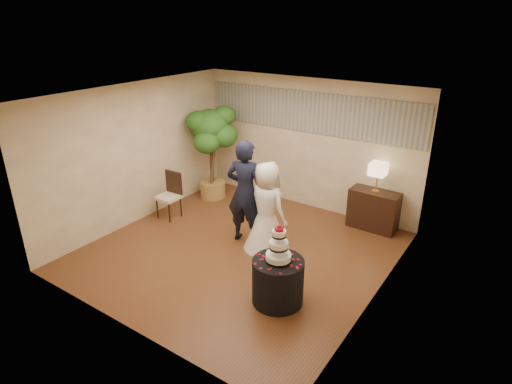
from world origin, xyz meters
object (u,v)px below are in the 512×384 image
Objects in this scene: table_lamp at (377,177)px; ficus_tree at (211,152)px; groom at (245,192)px; side_chair at (168,196)px; console at (373,210)px; wedding_cake at (279,243)px; bride at (267,206)px; cake_table at (278,281)px.

ficus_tree reaches higher than table_lamp.
side_chair is (-1.90, -0.11, -0.50)m from groom.
side_chair reaches higher than console.
groom is at bearing 139.55° from wedding_cake.
bride is at bearing -126.10° from table_lamp.
cake_table is at bearing 0.00° from wedding_cake.
wedding_cake is at bearing -96.11° from table_lamp.
ficus_tree is at bearing -169.75° from console.
side_chair is at bearing -150.98° from console.
wedding_cake is 0.61× the size of console.
table_lamp is at bearing 0.00° from console.
table_lamp is (1.81, 1.82, 0.10)m from groom.
cake_table is 3.18m from table_lamp.
wedding_cake reaches higher than console.
cake_table is 0.80× the size of console.
bride is 2.66m from ficus_tree.
bride is 2.16× the size of cake_table.
console is 4.18m from side_chair.
console is 3.76m from ficus_tree.
console is at bearing 83.89° from wedding_cake.
side_chair is at bearing 161.17° from wedding_cake.
ficus_tree is at bearing 142.79° from wedding_cake.
table_lamp is 4.22m from side_chair.
groom is 1.96m from side_chair.
wedding_cake is at bearing 126.94° from groom.
bride is 1.67m from cake_table.
bride is 2.40m from side_chair.
bride is at bearing 128.78° from wedding_cake.
wedding_cake is 3.15m from console.
ficus_tree is (-3.65, -0.56, 0.69)m from console.
side_chair is (-2.37, -0.10, -0.34)m from bride.
side_chair is at bearing 161.17° from cake_table.
wedding_cake is at bearing -94.55° from console.
groom is at bearing 139.55° from cake_table.
cake_table is 0.64m from wedding_cake.
groom reaches higher than bride.
bride is at bearing 128.78° from cake_table.
wedding_cake is 3.61m from side_chair.
groom reaches higher than console.
groom is 1.19× the size of bride.
table_lamp is at bearing 83.89° from cake_table.
groom is 1.95m from wedding_cake.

